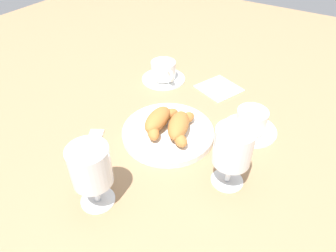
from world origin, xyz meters
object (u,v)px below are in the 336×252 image
object	(u,v)px
juice_glass_right	(233,149)
coffee_cup_far	(251,123)
sugar_packet	(95,136)
folded_napkin	(219,88)
juice_glass_left	(90,167)
pastry_plate	(168,132)
croissant_large	(159,120)
croissant_small	(180,126)
coffee_cup_near	(164,72)

from	to	relation	value
juice_glass_right	coffee_cup_far	bearing A→B (deg)	-173.75
sugar_packet	folded_napkin	xyz separation A→B (m)	(-0.37, 0.16, -0.00)
juice_glass_left	juice_glass_right	xyz separation A→B (m)	(-0.18, 0.20, -0.00)
coffee_cup_far	folded_napkin	distance (m)	0.21
sugar_packet	pastry_plate	bearing A→B (deg)	95.37
pastry_plate	coffee_cup_far	distance (m)	0.21
coffee_cup_far	juice_glass_right	xyz separation A→B (m)	(0.18, 0.02, 0.07)
juice_glass_right	folded_napkin	bearing A→B (deg)	-152.20
croissant_large	folded_napkin	size ratio (longest dim) A/B	1.24
pastry_plate	juice_glass_right	distance (m)	0.21
pastry_plate	croissant_large	world-z (taller)	croissant_large
croissant_small	coffee_cup_near	bearing A→B (deg)	-139.02
juice_glass_right	sugar_packet	size ratio (longest dim) A/B	2.80
sugar_packet	juice_glass_left	bearing A→B (deg)	14.90
sugar_packet	folded_napkin	world-z (taller)	sugar_packet
croissant_large	sugar_packet	bearing A→B (deg)	-51.67
sugar_packet	croissant_small	bearing A→B (deg)	91.83
coffee_cup_far	sugar_packet	distance (m)	0.39
croissant_small	coffee_cup_near	size ratio (longest dim) A/B	0.95
coffee_cup_far	folded_napkin	xyz separation A→B (m)	(-0.14, -0.15, -0.02)
croissant_large	juice_glass_right	size ratio (longest dim) A/B	0.97
croissant_small	sugar_packet	bearing A→B (deg)	-59.03
coffee_cup_far	sugar_packet	bearing A→B (deg)	-54.02
croissant_small	coffee_cup_near	xyz separation A→B (m)	(-0.21, -0.19, -0.01)
coffee_cup_near	croissant_small	bearing A→B (deg)	40.98
juice_glass_left	juice_glass_right	size ratio (longest dim) A/B	1.00
croissant_large	sugar_packet	world-z (taller)	croissant_large
juice_glass_left	croissant_small	bearing A→B (deg)	169.67
pastry_plate	croissant_large	xyz separation A→B (m)	(0.00, -0.02, 0.03)
folded_napkin	juice_glass_left	bearing A→B (deg)	-3.38
juice_glass_left	sugar_packet	world-z (taller)	juice_glass_left
croissant_large	folded_napkin	xyz separation A→B (m)	(-0.27, 0.04, -0.04)
sugar_packet	folded_napkin	size ratio (longest dim) A/B	0.45
croissant_large	coffee_cup_far	distance (m)	0.23
pastry_plate	juice_glass_right	bearing A→B (deg)	73.02
juice_glass_left	coffee_cup_near	bearing A→B (deg)	-162.96
folded_napkin	croissant_small	bearing A→B (deg)	3.30
pastry_plate	folded_napkin	world-z (taller)	pastry_plate
croissant_large	juice_glass_right	distance (m)	0.22
coffee_cup_far	juice_glass_left	distance (m)	0.41
croissant_large	croissant_small	bearing A→B (deg)	99.25
croissant_large	folded_napkin	bearing A→B (deg)	171.66
pastry_plate	juice_glass_left	bearing A→B (deg)	-3.47
juice_glass_right	croissant_small	bearing A→B (deg)	-111.73
croissant_small	sugar_packet	size ratio (longest dim) A/B	2.59
coffee_cup_far	pastry_plate	bearing A→B (deg)	-52.75
coffee_cup_near	juice_glass_left	bearing A→B (deg)	17.04
croissant_small	folded_napkin	size ratio (longest dim) A/B	1.18
coffee_cup_far	juice_glass_left	bearing A→B (deg)	-26.08
croissant_large	coffee_cup_near	xyz separation A→B (m)	(-0.22, -0.13, -0.01)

